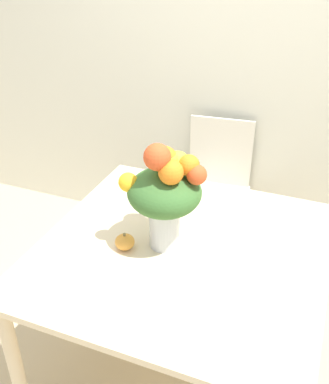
{
  "coord_description": "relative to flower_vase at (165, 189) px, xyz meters",
  "views": [
    {
      "loc": [
        0.49,
        -1.44,
        1.92
      ],
      "look_at": [
        -0.08,
        -0.01,
        1.01
      ],
      "focal_mm": 42.0,
      "sensor_mm": 36.0,
      "label": 1
    }
  ],
  "objects": [
    {
      "name": "ground_plane",
      "position": [
        0.08,
        0.01,
        -1.02
      ],
      "size": [
        12.0,
        12.0,
        0.0
      ],
      "primitive_type": "plane",
      "color": "tan"
    },
    {
      "name": "wall_back",
      "position": [
        0.08,
        1.23,
        0.33
      ],
      "size": [
        8.0,
        0.06,
        2.7
      ],
      "color": "silver",
      "rests_on": "ground_plane"
    },
    {
      "name": "dining_table",
      "position": [
        0.08,
        0.01,
        -0.36
      ],
      "size": [
        1.19,
        1.18,
        0.75
      ],
      "color": "beige",
      "rests_on": "ground_plane"
    },
    {
      "name": "flower_vase",
      "position": [
        0.0,
        0.0,
        0.0
      ],
      "size": [
        0.34,
        0.31,
        0.49
      ],
      "color": "silver",
      "rests_on": "dining_table"
    },
    {
      "name": "pumpkin",
      "position": [
        -0.15,
        -0.09,
        -0.24
      ],
      "size": [
        0.08,
        0.08,
        0.08
      ],
      "color": "gold",
      "rests_on": "dining_table"
    },
    {
      "name": "dining_chair_near_window",
      "position": [
        -0.05,
        1.0,
        -0.55
      ],
      "size": [
        0.46,
        0.46,
        0.91
      ],
      "rotation": [
        0.0,
        0.0,
        0.1
      ],
      "color": "silver",
      "rests_on": "ground_plane"
    }
  ]
}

